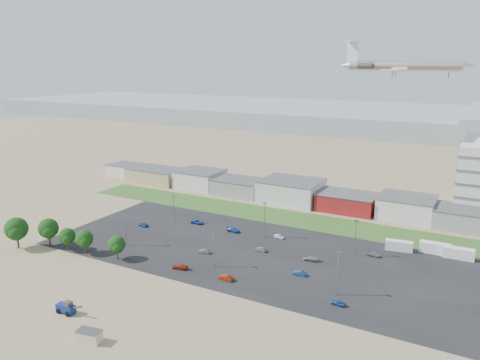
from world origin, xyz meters
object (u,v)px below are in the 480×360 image
Objects in this scene: tree_far_left at (17,231)px; parked_car_13 at (226,277)px; telehandler at (66,307)px; parked_car_6 at (233,230)px; parked_car_9 at (197,222)px; parked_car_5 at (143,224)px; parked_car_2 at (338,303)px; airliner at (404,66)px; parked_car_11 at (279,236)px; portable_shed at (89,336)px; parked_car_7 at (261,249)px; parked_car_3 at (180,267)px; parked_car_4 at (204,251)px; box_trailer_a at (399,246)px; parked_car_12 at (311,259)px; parked_car_8 at (374,254)px; parked_car_1 at (300,273)px.

tree_far_left reaches higher than parked_car_13.
parked_car_6 is at bearing 81.63° from telehandler.
tree_far_left reaches higher than parked_car_9.
telehandler is 54.33m from parked_car_5.
parked_car_2 is 51.26m from parked_car_6.
airliner is at bearing -174.44° from parked_car_2.
parked_car_11 is at bearing 112.16° from parked_car_5.
portable_shed is 1.41× the size of parked_car_7.
parked_car_2 is at bearing 7.58° from tree_far_left.
parked_car_4 is (-0.09, 11.63, -0.05)m from parked_car_3.
telehandler is at bearing -137.00° from box_trailer_a.
parked_car_7 is 20.21m from parked_car_13.
parked_car_6 is 1.34× the size of parked_car_7.
parked_car_11 is 0.81× the size of parked_car_12.
parked_car_8 is at bearing 25.15° from tree_far_left.
tree_far_left is 138.31m from airliner.
parked_car_3 is 1.05× the size of parked_car_13.
portable_shed is 34.80m from parked_car_3.
airliner is at bearing -40.12° from parked_car_9.
parked_car_6 is 1.35× the size of parked_car_11.
tree_far_left is 3.08× the size of parked_car_4.
tree_far_left reaches higher than parked_car_6.
parked_car_3 is at bearing -173.39° from parked_car_6.
parked_car_6 is at bearing -122.28° from parked_car_2.
parked_car_9 is at bearing -149.74° from parked_car_4.
portable_shed is 0.46× the size of tree_far_left.
parked_car_12 is (43.05, -10.36, -0.00)m from parked_car_9.
parked_car_5 is (-57.72, 9.54, 0.03)m from parked_car_1.
parked_car_11 is 17.98m from parked_car_12.
tree_far_left is 53.58m from parked_car_9.
box_trailer_a is 33.91m from parked_car_1.
telehandler reaches higher than box_trailer_a.
parked_car_11 is at bearing 68.90° from telehandler.
airliner is 87.94m from parked_car_7.
parked_car_9 is at bearing -109.47° from parked_car_12.
parked_car_11 is (-14.84, 20.76, -0.02)m from parked_car_1.
parked_car_8 is (0.69, 30.51, 0.05)m from parked_car_2.
parked_car_5 reaches higher than parked_car_9.
parked_car_8 is at bearing 107.85° from parked_car_4.
parked_car_8 reaches higher than parked_car_7.
parked_car_5 is at bearing 110.62° from portable_shed.
telehandler is at bearing -24.89° from tree_far_left.
portable_shed is at bearing -2.90° from parked_car_4.
airliner is at bearing 167.33° from parked_car_12.
parked_car_2 is (5.49, -88.07, -49.73)m from airliner.
parked_car_11 is at bearing 138.52° from parked_car_4.
parked_car_5 is (-21.08, 50.07, -0.82)m from telehandler.
parked_car_9 reaches higher than parked_car_8.
tree_far_left is 63.14m from parked_car_13.
portable_shed is at bearing -128.39° from box_trailer_a.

